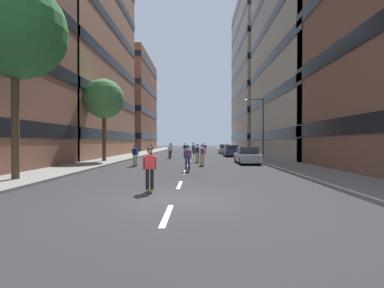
{
  "coord_description": "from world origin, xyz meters",
  "views": [
    {
      "loc": [
        0.83,
        -9.11,
        1.99
      ],
      "look_at": [
        0.0,
        29.99,
        1.63
      ],
      "focal_mm": 24.74,
      "sensor_mm": 36.0,
      "label": 1
    }
  ],
  "objects_px": {
    "street_tree_near": "(104,99)",
    "skater_5": "(194,148)",
    "skater_9": "(135,154)",
    "skater_8": "(185,148)",
    "parked_car_near": "(231,151)",
    "skater_11": "(171,147)",
    "skater_1": "(188,156)",
    "skater_6": "(202,153)",
    "skater_2": "(205,148)",
    "skater_7": "(151,149)",
    "parked_car_far": "(247,156)",
    "skater_10": "(198,152)",
    "skater_3": "(193,147)",
    "street_tree_mid": "(15,29)",
    "skater_4": "(170,150)",
    "skater_0": "(150,167)",
    "streetlamp_right": "(260,122)"
  },
  "relations": [
    {
      "from": "parked_car_far",
      "to": "skater_2",
      "type": "bearing_deg",
      "value": 100.14
    },
    {
      "from": "parked_car_near",
      "to": "skater_2",
      "type": "height_order",
      "value": "skater_2"
    },
    {
      "from": "skater_0",
      "to": "skater_1",
      "type": "xyz_separation_m",
      "value": [
        1.24,
        7.02,
        0.03
      ]
    },
    {
      "from": "skater_7",
      "to": "skater_6",
      "type": "bearing_deg",
      "value": -62.82
    },
    {
      "from": "skater_1",
      "to": "street_tree_near",
      "type": "bearing_deg",
      "value": 136.56
    },
    {
      "from": "skater_6",
      "to": "skater_9",
      "type": "xyz_separation_m",
      "value": [
        -5.44,
        -0.51,
        0.0
      ]
    },
    {
      "from": "skater_2",
      "to": "skater_11",
      "type": "height_order",
      "value": "same"
    },
    {
      "from": "street_tree_near",
      "to": "skater_6",
      "type": "relative_size",
      "value": 4.44
    },
    {
      "from": "parked_car_near",
      "to": "skater_3",
      "type": "distance_m",
      "value": 11.23
    },
    {
      "from": "skater_6",
      "to": "street_tree_near",
      "type": "bearing_deg",
      "value": 158.83
    },
    {
      "from": "skater_10",
      "to": "streetlamp_right",
      "type": "bearing_deg",
      "value": 26.77
    },
    {
      "from": "skater_7",
      "to": "parked_car_far",
      "type": "bearing_deg",
      "value": -44.07
    },
    {
      "from": "street_tree_near",
      "to": "skater_9",
      "type": "relative_size",
      "value": 4.44
    },
    {
      "from": "skater_3",
      "to": "street_tree_mid",
      "type": "bearing_deg",
      "value": -104.27
    },
    {
      "from": "skater_5",
      "to": "skater_6",
      "type": "distance_m",
      "value": 18.94
    },
    {
      "from": "street_tree_near",
      "to": "skater_1",
      "type": "relative_size",
      "value": 4.44
    },
    {
      "from": "skater_3",
      "to": "skater_1",
      "type": "bearing_deg",
      "value": -89.83
    },
    {
      "from": "parked_car_far",
      "to": "street_tree_near",
      "type": "distance_m",
      "value": 14.65
    },
    {
      "from": "parked_car_near",
      "to": "skater_4",
      "type": "distance_m",
      "value": 9.02
    },
    {
      "from": "skater_7",
      "to": "skater_11",
      "type": "xyz_separation_m",
      "value": [
        1.57,
        10.55,
        0.0
      ]
    },
    {
      "from": "parked_car_near",
      "to": "skater_8",
      "type": "height_order",
      "value": "skater_8"
    },
    {
      "from": "skater_1",
      "to": "skater_9",
      "type": "distance_m",
      "value": 5.8
    },
    {
      "from": "parked_car_near",
      "to": "skater_11",
      "type": "xyz_separation_m",
      "value": [
        -9.04,
        9.25,
        0.29
      ]
    },
    {
      "from": "skater_5",
      "to": "parked_car_near",
      "type": "bearing_deg",
      "value": -44.34
    },
    {
      "from": "skater_11",
      "to": "skater_2",
      "type": "bearing_deg",
      "value": -21.22
    },
    {
      "from": "skater_3",
      "to": "skater_9",
      "type": "height_order",
      "value": "same"
    },
    {
      "from": "street_tree_near",
      "to": "skater_9",
      "type": "xyz_separation_m",
      "value": [
        3.98,
        -4.16,
        -5.08
      ]
    },
    {
      "from": "skater_9",
      "to": "skater_10",
      "type": "height_order",
      "value": "same"
    },
    {
      "from": "skater_0",
      "to": "skater_2",
      "type": "relative_size",
      "value": 1.0
    },
    {
      "from": "skater_7",
      "to": "skater_10",
      "type": "distance_m",
      "value": 11.01
    },
    {
      "from": "skater_1",
      "to": "skater_6",
      "type": "height_order",
      "value": "same"
    },
    {
      "from": "skater_4",
      "to": "skater_5",
      "type": "bearing_deg",
      "value": 74.42
    },
    {
      "from": "street_tree_mid",
      "to": "skater_3",
      "type": "height_order",
      "value": "street_tree_mid"
    },
    {
      "from": "parked_car_near",
      "to": "skater_7",
      "type": "bearing_deg",
      "value": -173.01
    },
    {
      "from": "skater_1",
      "to": "skater_2",
      "type": "height_order",
      "value": "same"
    },
    {
      "from": "skater_1",
      "to": "skater_11",
      "type": "bearing_deg",
      "value": 98.02
    },
    {
      "from": "street_tree_near",
      "to": "skater_5",
      "type": "height_order",
      "value": "street_tree_near"
    },
    {
      "from": "skater_3",
      "to": "skater_11",
      "type": "height_order",
      "value": "same"
    },
    {
      "from": "street_tree_near",
      "to": "skater_1",
      "type": "xyz_separation_m",
      "value": [
        8.38,
        -7.94,
        -5.08
      ]
    },
    {
      "from": "skater_2",
      "to": "skater_6",
      "type": "xyz_separation_m",
      "value": [
        -0.81,
        -20.95,
        0.03
      ]
    },
    {
      "from": "skater_6",
      "to": "skater_11",
      "type": "xyz_separation_m",
      "value": [
        -4.9,
        23.16,
        -0.03
      ]
    },
    {
      "from": "street_tree_near",
      "to": "skater_8",
      "type": "xyz_separation_m",
      "value": [
        7.05,
        16.06,
        -5.08
      ]
    },
    {
      "from": "parked_car_near",
      "to": "street_tree_near",
      "type": "height_order",
      "value": "street_tree_near"
    },
    {
      "from": "skater_7",
      "to": "skater_11",
      "type": "relative_size",
      "value": 1.0
    },
    {
      "from": "skater_1",
      "to": "skater_5",
      "type": "bearing_deg",
      "value": 89.87
    },
    {
      "from": "skater_8",
      "to": "skater_10",
      "type": "xyz_separation_m",
      "value": [
        2.0,
        -16.26,
        0.0
      ]
    },
    {
      "from": "streetlamp_right",
      "to": "skater_10",
      "type": "height_order",
      "value": "streetlamp_right"
    },
    {
      "from": "skater_0",
      "to": "skater_7",
      "type": "bearing_deg",
      "value": 99.96
    },
    {
      "from": "parked_car_near",
      "to": "streetlamp_right",
      "type": "xyz_separation_m",
      "value": [
        2.18,
        -7.1,
        3.44
      ]
    },
    {
      "from": "parked_car_far",
      "to": "skater_1",
      "type": "xyz_separation_m",
      "value": [
        -5.17,
        -6.63,
        0.32
      ]
    }
  ]
}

